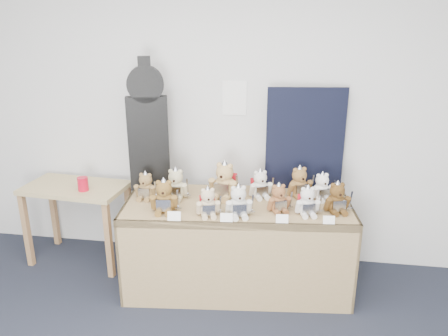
# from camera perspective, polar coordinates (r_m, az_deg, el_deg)

# --- Properties ---
(room_shell) EXTENTS (6.00, 6.00, 6.00)m
(room_shell) POSITION_cam_1_polar(r_m,az_deg,el_deg) (3.83, 1.37, 9.12)
(room_shell) COLOR white
(room_shell) RESTS_ON floor
(display_table) EXTENTS (1.89, 0.94, 0.76)m
(display_table) POSITION_cam_1_polar(r_m,az_deg,el_deg) (3.53, 1.74, -7.40)
(display_table) COLOR olive
(display_table) RESTS_ON floor
(side_table) EXTENTS (0.93, 0.57, 0.74)m
(side_table) POSITION_cam_1_polar(r_m,az_deg,el_deg) (4.17, -18.73, -3.80)
(side_table) COLOR #9C8754
(side_table) RESTS_ON floor
(guitar_case) EXTENTS (0.35, 0.19, 1.12)m
(guitar_case) POSITION_cam_1_polar(r_m,az_deg,el_deg) (3.72, -9.92, 5.38)
(guitar_case) COLOR black
(guitar_case) RESTS_ON display_table
(navy_board) EXTENTS (0.66, 0.10, 0.88)m
(navy_board) POSITION_cam_1_polar(r_m,az_deg,el_deg) (3.74, 10.55, 3.67)
(navy_board) COLOR black
(navy_board) RESTS_ON display_table
(red_cup) EXTENTS (0.09, 0.09, 0.12)m
(red_cup) POSITION_cam_1_polar(r_m,az_deg,el_deg) (3.97, -17.94, -2.00)
(red_cup) COLOR red
(red_cup) RESTS_ON side_table
(teddy_front_far_left) EXTENTS (0.24, 0.21, 0.29)m
(teddy_front_far_left) POSITION_cam_1_polar(r_m,az_deg,el_deg) (3.35, -7.81, -3.83)
(teddy_front_far_left) COLOR brown
(teddy_front_far_left) RESTS_ON display_table
(teddy_front_left) EXTENTS (0.21, 0.19, 0.25)m
(teddy_front_left) POSITION_cam_1_polar(r_m,az_deg,el_deg) (3.27, -2.11, -4.60)
(teddy_front_left) COLOR #C6AE8B
(teddy_front_left) RESTS_ON display_table
(teddy_front_centre) EXTENTS (0.23, 0.21, 0.27)m
(teddy_front_centre) POSITION_cam_1_polar(r_m,az_deg,el_deg) (3.25, 1.91, -4.50)
(teddy_front_centre) COLOR beige
(teddy_front_centre) RESTS_ON display_table
(teddy_front_right) EXTENTS (0.21, 0.20, 0.25)m
(teddy_front_right) POSITION_cam_1_polar(r_m,az_deg,el_deg) (3.36, 7.15, -4.05)
(teddy_front_right) COLOR brown
(teddy_front_right) RESTS_ON display_table
(teddy_front_far_right) EXTENTS (0.21, 0.19, 0.25)m
(teddy_front_far_right) POSITION_cam_1_polar(r_m,az_deg,el_deg) (3.34, 10.83, -4.40)
(teddy_front_far_right) COLOR silver
(teddy_front_far_right) RESTS_ON display_table
(teddy_front_end) EXTENTS (0.23, 0.21, 0.27)m
(teddy_front_end) POSITION_cam_1_polar(r_m,az_deg,el_deg) (3.43, 14.53, -3.91)
(teddy_front_end) COLOR brown
(teddy_front_end) RESTS_ON display_table
(teddy_back_left) EXTENTS (0.23, 0.19, 0.28)m
(teddy_back_left) POSITION_cam_1_polar(r_m,az_deg,el_deg) (3.59, -6.31, -2.22)
(teddy_back_left) COLOR #C8BD92
(teddy_back_left) RESTS_ON display_table
(teddy_back_centre_left) EXTENTS (0.28, 0.25, 0.34)m
(teddy_back_centre_left) POSITION_cam_1_polar(r_m,az_deg,el_deg) (3.58, 0.05, -1.82)
(teddy_back_centre_left) COLOR tan
(teddy_back_centre_left) RESTS_ON display_table
(teddy_back_centre_right) EXTENTS (0.22, 0.21, 0.26)m
(teddy_back_centre_right) POSITION_cam_1_polar(r_m,az_deg,el_deg) (3.61, 4.75, -2.23)
(teddy_back_centre_right) COLOR silver
(teddy_back_centre_right) RESTS_ON display_table
(teddy_back_right) EXTENTS (0.24, 0.23, 0.29)m
(teddy_back_right) POSITION_cam_1_polar(r_m,az_deg,el_deg) (3.66, 9.82, -1.96)
(teddy_back_right) COLOR olive
(teddy_back_right) RESTS_ON display_table
(teddy_back_end) EXTENTS (0.21, 0.20, 0.25)m
(teddy_back_end) POSITION_cam_1_polar(r_m,az_deg,el_deg) (3.64, 12.67, -2.50)
(teddy_back_end) COLOR white
(teddy_back_end) RESTS_ON display_table
(teddy_back_far_left) EXTENTS (0.20, 0.16, 0.25)m
(teddy_back_far_left) POSITION_cam_1_polar(r_m,az_deg,el_deg) (3.63, -10.18, -2.45)
(teddy_back_far_left) COLOR olive
(teddy_back_far_left) RESTS_ON display_table
(entry_card_a) EXTENTS (0.10, 0.03, 0.07)m
(entry_card_a) POSITION_cam_1_polar(r_m,az_deg,el_deg) (3.22, -6.53, -6.26)
(entry_card_a) COLOR white
(entry_card_a) RESTS_ON display_table
(entry_card_b) EXTENTS (0.09, 0.03, 0.06)m
(entry_card_b) POSITION_cam_1_polar(r_m,az_deg,el_deg) (3.19, 0.32, -6.49)
(entry_card_b) COLOR white
(entry_card_b) RESTS_ON display_table
(entry_card_c) EXTENTS (0.09, 0.03, 0.06)m
(entry_card_c) POSITION_cam_1_polar(r_m,az_deg,el_deg) (3.20, 7.60, -6.59)
(entry_card_c) COLOR white
(entry_card_c) RESTS_ON display_table
(entry_card_d) EXTENTS (0.09, 0.03, 0.06)m
(entry_card_d) POSITION_cam_1_polar(r_m,az_deg,el_deg) (3.25, 13.54, -6.61)
(entry_card_d) COLOR white
(entry_card_d) RESTS_ON display_table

